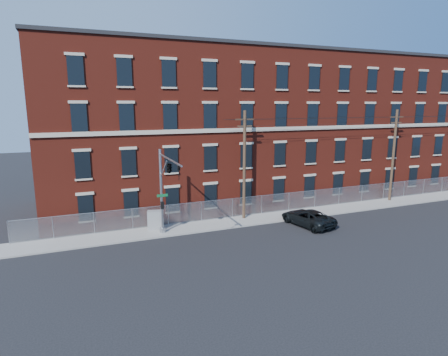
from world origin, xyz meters
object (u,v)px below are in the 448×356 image
traffic_signal_mast (167,175)px  utility_pole_near (244,163)px  utility_cabinet (156,220)px  pickup_truck (307,217)px

traffic_signal_mast → utility_pole_near: 8.70m
traffic_signal_mast → utility_cabinet: size_ratio=4.26×
pickup_truck → utility_cabinet: utility_cabinet is taller
pickup_truck → utility_pole_near: bearing=-51.1°
pickup_truck → traffic_signal_mast: bearing=-12.9°
traffic_signal_mast → utility_cabinet: traffic_signal_mast is taller
pickup_truck → utility_cabinet: bearing=-27.1°
utility_pole_near → utility_cabinet: size_ratio=6.08×
traffic_signal_mast → utility_cabinet: 5.54m
traffic_signal_mast → utility_pole_near: bearing=23.1°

